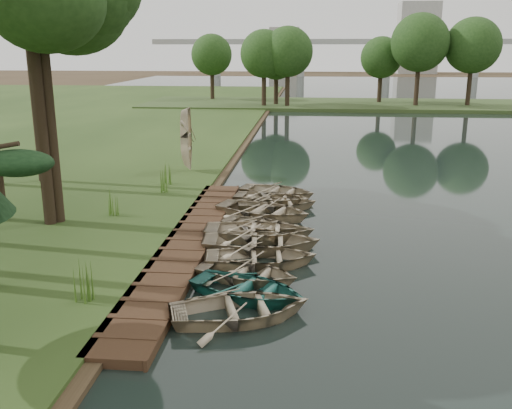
# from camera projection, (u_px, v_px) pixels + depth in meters

# --- Properties ---
(ground) EXTENTS (300.00, 300.00, 0.00)m
(ground) POSITION_uv_depth(u_px,v_px,m) (234.00, 249.00, 19.90)
(ground) COLOR #3D2F1D
(boardwalk) EXTENTS (1.60, 16.00, 0.30)m
(boardwalk) POSITION_uv_depth(u_px,v_px,m) (188.00, 243.00, 20.01)
(boardwalk) COLOR #372315
(boardwalk) RESTS_ON ground
(peninsula) EXTENTS (50.00, 14.00, 0.45)m
(peninsula) POSITION_uv_depth(u_px,v_px,m) (357.00, 105.00, 67.09)
(peninsula) COLOR #32461F
(peninsula) RESTS_ON ground
(far_trees) EXTENTS (45.60, 5.60, 8.80)m
(far_trees) POSITION_uv_depth(u_px,v_px,m) (330.00, 50.00, 65.74)
(far_trees) COLOR black
(far_trees) RESTS_ON peninsula
(bridge) EXTENTS (95.90, 4.00, 8.60)m
(bridge) POSITION_uv_depth(u_px,v_px,m) (354.00, 46.00, 132.03)
(bridge) COLOR #A5A5A0
(bridge) RESTS_ON ground
(building_a) EXTENTS (10.00, 8.00, 18.00)m
(building_a) POSITION_uv_depth(u_px,v_px,m) (417.00, 38.00, 149.10)
(building_a) COLOR #A5A5A0
(building_a) RESTS_ON ground
(building_b) EXTENTS (8.00, 8.00, 12.00)m
(building_b) POSITION_uv_depth(u_px,v_px,m) (284.00, 50.00, 157.87)
(building_b) COLOR #A5A5A0
(building_b) RESTS_ON ground
(rowboat_0) EXTENTS (4.25, 3.57, 0.75)m
(rowboat_0) POSITION_uv_depth(u_px,v_px,m) (241.00, 306.00, 14.55)
(rowboat_0) COLOR tan
(rowboat_0) RESTS_ON water
(rowboat_1) EXTENTS (4.08, 3.57, 0.70)m
(rowboat_1) POSITION_uv_depth(u_px,v_px,m) (248.00, 286.00, 15.79)
(rowboat_1) COLOR #287064
(rowboat_1) RESTS_ON water
(rowboat_2) EXTENTS (3.62, 3.00, 0.65)m
(rowboat_2) POSITION_uv_depth(u_px,v_px,m) (247.00, 270.00, 16.99)
(rowboat_2) COLOR tan
(rowboat_2) RESTS_ON water
(rowboat_3) EXTENTS (3.87, 2.98, 0.74)m
(rowboat_3) POSITION_uv_depth(u_px,v_px,m) (261.00, 255.00, 18.14)
(rowboat_3) COLOR tan
(rowboat_3) RESTS_ON water
(rowboat_4) EXTENTS (4.20, 3.12, 0.83)m
(rowboat_4) POSITION_uv_depth(u_px,v_px,m) (261.00, 239.00, 19.45)
(rowboat_4) COLOR tan
(rowboat_4) RESTS_ON water
(rowboat_5) EXTENTS (4.07, 2.97, 0.82)m
(rowboat_5) POSITION_uv_depth(u_px,v_px,m) (260.00, 228.00, 20.64)
(rowboat_5) COLOR tan
(rowboat_5) RESTS_ON water
(rowboat_6) EXTENTS (3.63, 3.17, 0.63)m
(rowboat_6) POSITION_uv_depth(u_px,v_px,m) (260.00, 223.00, 21.61)
(rowboat_6) COLOR tan
(rowboat_6) RESTS_ON water
(rowboat_7) EXTENTS (4.72, 4.06, 0.82)m
(rowboat_7) POSITION_uv_depth(u_px,v_px,m) (263.00, 208.00, 23.21)
(rowboat_7) COLOR tan
(rowboat_7) RESTS_ON water
(rowboat_8) EXTENTS (3.83, 3.05, 0.71)m
(rowboat_8) POSITION_uv_depth(u_px,v_px,m) (277.00, 202.00, 24.43)
(rowboat_8) COLOR tan
(rowboat_8) RESTS_ON water
(rowboat_9) EXTENTS (3.67, 2.85, 0.70)m
(rowboat_9) POSITION_uv_depth(u_px,v_px,m) (272.00, 196.00, 25.37)
(rowboat_9) COLOR tan
(rowboat_9) RESTS_ON water
(rowboat_10) EXTENTS (4.18, 3.52, 0.74)m
(rowboat_10) POSITION_uv_depth(u_px,v_px,m) (277.00, 189.00, 26.46)
(rowboat_10) COLOR tan
(rowboat_10) RESTS_ON water
(stored_rowboat) EXTENTS (3.56, 2.67, 0.70)m
(stored_rowboat) POSITION_uv_depth(u_px,v_px,m) (189.00, 164.00, 30.99)
(stored_rowboat) COLOR tan
(stored_rowboat) RESTS_ON bank
(reeds_0) EXTENTS (0.60, 0.60, 1.05)m
(reeds_0) POSITION_uv_depth(u_px,v_px,m) (82.00, 282.00, 15.01)
(reeds_0) COLOR #3F661E
(reeds_0) RESTS_ON bank
(reeds_1) EXTENTS (0.60, 0.60, 0.98)m
(reeds_1) POSITION_uv_depth(u_px,v_px,m) (114.00, 202.00, 22.84)
(reeds_1) COLOR #3F661E
(reeds_1) RESTS_ON bank
(reeds_2) EXTENTS (0.60, 0.60, 1.08)m
(reeds_2) POSITION_uv_depth(u_px,v_px,m) (162.00, 180.00, 26.42)
(reeds_2) COLOR #3F661E
(reeds_2) RESTS_ON bank
(reeds_3) EXTENTS (0.60, 0.60, 1.01)m
(reeds_3) POSITION_uv_depth(u_px,v_px,m) (166.00, 174.00, 27.89)
(reeds_3) COLOR #3F661E
(reeds_3) RESTS_ON bank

